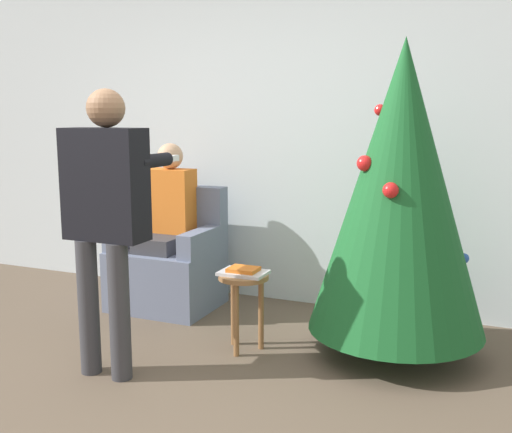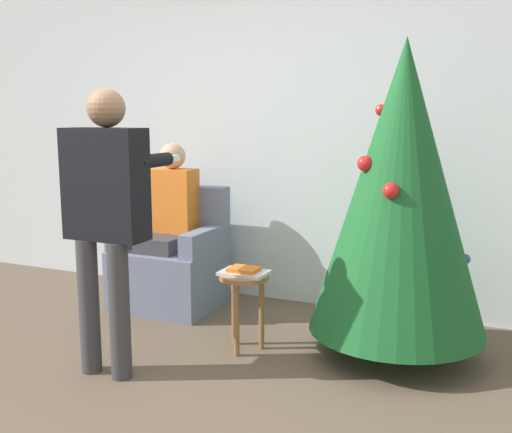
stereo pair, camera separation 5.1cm
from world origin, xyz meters
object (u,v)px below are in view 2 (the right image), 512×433
Objects in this scene: armchair at (171,264)px; person_standing at (106,205)px; side_stool at (244,291)px; person_seated at (169,218)px; christmas_tree at (401,189)px.

person_standing is (0.34, -1.21, 0.66)m from armchair.
armchair is at bearing 146.54° from side_stool.
person_seated is (0.00, -0.02, 0.37)m from armchair.
christmas_tree is 1.99m from armchair.
christmas_tree reaches higher than person_seated.
person_seated is (-1.83, 0.28, -0.35)m from christmas_tree.
side_stool is at bearing 46.20° from person_standing.
person_seated is 0.78× the size of person_standing.
christmas_tree is at bearing -9.54° from armchair.
person_seated reaches higher than armchair.
person_standing is (0.34, -1.19, 0.28)m from person_seated.
christmas_tree is 1.52× the size of person_seated.
person_standing is (-1.49, -0.91, -0.07)m from christmas_tree.
person_standing is at bearing -148.73° from christmas_tree.
side_stool is at bearing -32.47° from person_seated.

